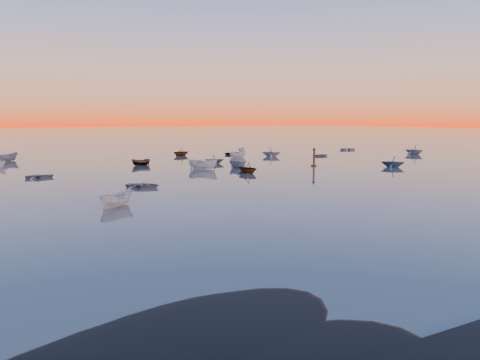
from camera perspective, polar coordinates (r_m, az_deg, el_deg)
ground at (r=116.01m, az=-17.05°, el=3.46°), size 600.00×600.00×0.00m
moored_fleet at (r=70.71m, az=-9.42°, el=1.27°), size 124.00×58.00×1.20m
boat_near_left at (r=52.81m, az=-11.77°, el=-0.90°), size 3.29×3.86×0.91m
boat_near_center at (r=42.22m, az=-14.77°, el=-3.09°), size 3.25×3.97×1.28m
boat_near_right at (r=77.16m, az=18.10°, el=1.52°), size 3.77×3.70×1.27m
channel_marker at (r=75.53m, az=9.01°, el=2.62°), size 0.88×0.88×3.13m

